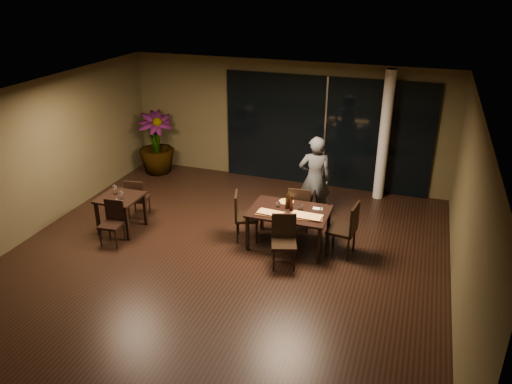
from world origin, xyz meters
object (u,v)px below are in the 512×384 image
object	(u,v)px
side_table	(120,202)
chair_side_far	(137,197)
potted_plant	(156,143)
bottle_a	(287,201)
bottle_c	(289,201)
chair_main_left	(243,214)
chair_main_right	(347,227)
main_table	(289,214)
chair_side_near	(113,220)
bottle_b	(291,203)
chair_main_far	(299,206)
diner	(315,179)
chair_main_near	(284,238)

from	to	relation	value
side_table	chair_side_far	size ratio (longest dim) A/B	0.89
potted_plant	bottle_a	bearing A→B (deg)	-30.70
bottle_c	chair_main_left	bearing A→B (deg)	-171.36
bottle_a	chair_main_right	bearing A→B (deg)	-3.47
main_table	side_table	size ratio (longest dim) A/B	1.88
main_table	side_table	xyz separation A→B (m)	(-3.40, -0.50, -0.05)
chair_side_near	bottle_b	bearing A→B (deg)	12.25
side_table	chair_main_right	world-z (taller)	chair_main_right
chair_main_right	bottle_b	world-z (taller)	chair_main_right
chair_main_right	bottle_c	xyz separation A→B (m)	(-1.15, 0.09, 0.31)
bottle_a	potted_plant	bearing A→B (deg)	149.30
chair_main_left	chair_side_near	bearing A→B (deg)	94.02
bottle_b	chair_side_far	bearing A→B (deg)	179.14
side_table	chair_main_far	distance (m)	3.63
potted_plant	bottle_b	distance (m)	5.02
chair_side_far	bottle_b	world-z (taller)	bottle_b
main_table	chair_main_left	xyz separation A→B (m)	(-0.93, -0.05, -0.13)
side_table	diner	distance (m)	4.01
chair_side_far	diner	world-z (taller)	diner
bottle_b	bottle_a	bearing A→B (deg)	154.25
bottle_b	bottle_c	size ratio (longest dim) A/B	0.98
diner	potted_plant	bearing A→B (deg)	-31.64
diner	bottle_a	bearing A→B (deg)	62.19
potted_plant	chair_main_left	bearing A→B (deg)	-37.95
main_table	chair_main_near	distance (m)	0.69
chair_main_far	chair_main_left	world-z (taller)	chair_main_left
main_table	chair_main_near	world-z (taller)	chair_main_near
chair_main_near	bottle_a	size ratio (longest dim) A/B	3.20
chair_main_near	bottle_b	size ratio (longest dim) A/B	3.25
bottle_b	chair_main_right	bearing A→B (deg)	-1.40
chair_main_right	bottle_a	distance (m)	1.22
chair_side_near	main_table	bearing A→B (deg)	12.03
chair_side_near	chair_main_far	bearing A→B (deg)	21.89
chair_side_near	bottle_b	xyz separation A→B (m)	(3.30, 1.01, 0.41)
diner	potted_plant	distance (m)	4.69
main_table	chair_main_right	world-z (taller)	chair_main_right
main_table	chair_main_right	bearing A→B (deg)	-0.27
chair_main_near	bottle_c	world-z (taller)	bottle_c
diner	potted_plant	size ratio (longest dim) A/B	1.15
chair_main_far	chair_main_right	bearing A→B (deg)	140.69
chair_side_near	diner	size ratio (longest dim) A/B	0.47
chair_main_left	chair_main_right	world-z (taller)	chair_main_right
side_table	bottle_c	size ratio (longest dim) A/B	2.67
chair_main_right	bottle_a	size ratio (longest dim) A/B	3.54
bottle_c	chair_side_far	bearing A→B (deg)	-179.72
diner	chair_main_far	bearing A→B (deg)	58.92
chair_main_far	chair_side_far	bearing A→B (deg)	2.78
diner	potted_plant	world-z (taller)	diner
bottle_a	bottle_c	world-z (taller)	same
chair_main_right	diner	world-z (taller)	diner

